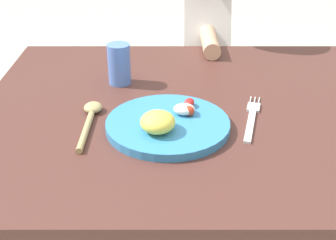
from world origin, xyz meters
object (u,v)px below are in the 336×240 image
Objects in this scene: spoon at (90,117)px; drinking_cup at (119,64)px; plate at (167,124)px; fork at (252,118)px; person at (205,58)px.

spoon is 0.22m from drinking_cup.
spoon is at bearing 166.51° from plate.
person reaches higher than fork.
spoon is 1.95× the size of drinking_cup.
fork is 0.37m from spoon.
person is at bearing -24.94° from spoon.
spoon is at bearing 104.62° from fork.
plate is 1.23× the size of fork.
person is (0.31, 0.65, -0.11)m from spoon.
fork is at bearing 13.71° from plate.
fork is (0.19, 0.05, -0.01)m from plate.
plate reaches higher than fork.
spoon is 0.73m from person.
plate is at bearing -102.88° from spoon.
drinking_cup is at bearing -12.49° from spoon.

